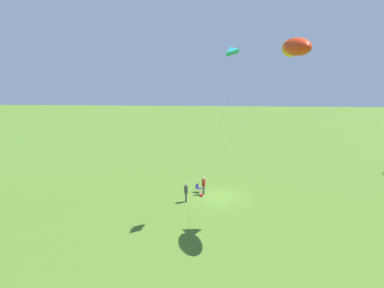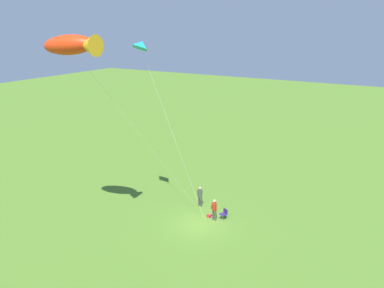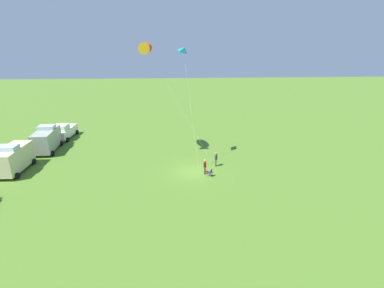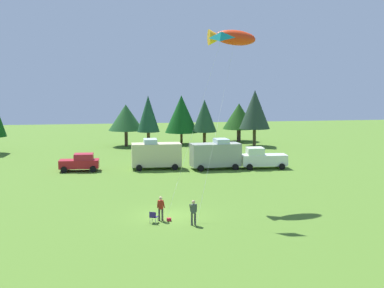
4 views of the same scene
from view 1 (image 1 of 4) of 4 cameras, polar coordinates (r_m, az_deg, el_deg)
ground_plane at (r=35.21m, az=3.71°, el=-8.07°), size 160.00×160.00×0.00m
person_kite_flyer at (r=33.64m, az=-0.90°, el=-7.17°), size 0.55×0.36×1.74m
folding_chair at (r=36.28m, az=0.94°, el=-6.63°), size 0.65×0.65×0.82m
person_spectator at (r=35.54m, az=1.79°, el=-6.12°), size 0.57×0.40×1.74m
backpack_on_grass at (r=35.31m, az=1.45°, el=-7.80°), size 0.34×0.25×0.22m
kite_large_fish at (r=27.86m, az=15.56°, el=14.07°), size 6.55×8.92×14.00m
kite_delta_teal at (r=29.12m, az=5.81°, el=13.99°), size 5.13×2.25×13.54m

